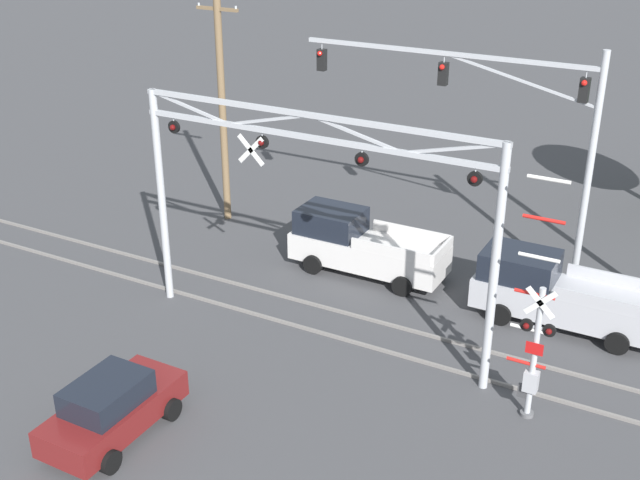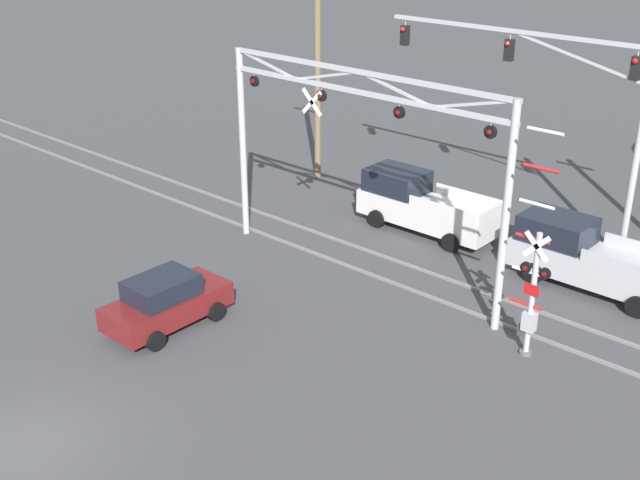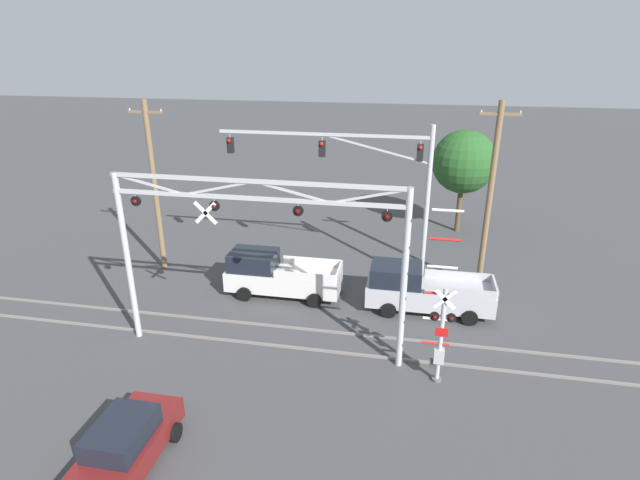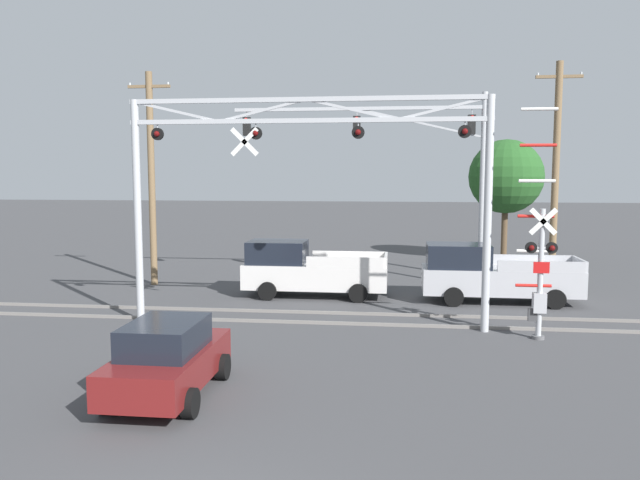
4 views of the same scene
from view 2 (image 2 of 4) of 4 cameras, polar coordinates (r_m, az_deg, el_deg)
ground_plane at (r=20.67m, az=-20.31°, el=-13.75°), size 200.00×200.00×0.00m
rail_track_near at (r=27.44m, az=2.92°, el=-2.19°), size 80.00×0.08×0.10m
rail_track_far at (r=28.47m, az=4.74°, el=-1.23°), size 80.00×0.08×0.10m
crossing_gantry at (r=25.51m, az=2.71°, el=7.15°), size 10.98×0.28×6.97m
crossing_signal_mast at (r=22.59m, az=14.83°, el=-3.33°), size 1.12×0.35×6.51m
traffic_signal_span at (r=29.45m, az=17.75°, el=9.74°), size 10.37×0.39×7.96m
pickup_truck_lead at (r=30.67m, az=7.18°, el=2.54°), size 5.46×2.11×2.14m
pickup_truck_following at (r=27.49m, az=18.57°, el=-1.19°), size 5.62×2.11×2.14m
sedan_waiting at (r=24.27m, az=-10.90°, el=-4.31°), size 1.94×3.82×1.63m
utility_pole_left at (r=35.01m, az=-0.17°, el=11.54°), size 1.80×0.28×8.88m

